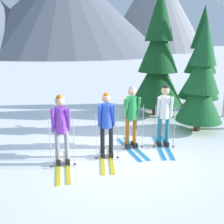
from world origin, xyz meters
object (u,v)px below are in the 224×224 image
skier_in_purple (61,128)px  pine_tree_near (201,81)px  skier_in_green (131,113)px  skier_in_white (164,112)px  skier_in_blue (107,122)px  pine_tree_mid (158,59)px  pine_tree_far (201,62)px

skier_in_purple → pine_tree_near: pine_tree_near is taller
skier_in_green → skier_in_white: (0.89, -0.27, 0.00)m
skier_in_blue → skier_in_green: 0.90m
skier_in_purple → pine_tree_near: bearing=7.7°
pine_tree_near → pine_tree_mid: size_ratio=0.74×
pine_tree_near → pine_tree_far: bearing=48.2°
skier_in_blue → skier_in_green: skier_in_green is taller
skier_in_white → pine_tree_far: (4.25, 3.32, 1.03)m
skier_in_white → pine_tree_far: size_ratio=0.40×
skier_in_blue → skier_in_green: size_ratio=0.99×
pine_tree_mid → skier_in_purple: bearing=-147.6°
skier_in_green → pine_tree_mid: (2.61, 2.66, 1.27)m
skier_in_white → pine_tree_mid: size_ratio=0.36×
skier_in_green → pine_tree_far: bearing=30.7°
skier_in_blue → pine_tree_near: pine_tree_near is taller
pine_tree_near → pine_tree_mid: bearing=93.8°
skier_in_blue → pine_tree_near: size_ratio=0.47×
skier_in_purple → skier_in_green: skier_in_green is taller
skier_in_green → pine_tree_mid: pine_tree_mid is taller
skier_in_blue → skier_in_white: 1.75m
skier_in_green → pine_tree_near: size_ratio=0.48×
skier_in_blue → pine_tree_mid: bearing=40.4°
skier_in_purple → skier_in_white: skier_in_white is taller
skier_in_green → pine_tree_near: 2.87m
pine_tree_near → skier_in_purple: bearing=-172.3°
skier_in_purple → skier_in_green: (2.01, 0.26, 0.05)m
skier_in_purple → skier_in_green: size_ratio=1.03×
skier_in_blue → skier_in_white: bearing=0.4°
skier_in_white → pine_tree_far: bearing=38.0°
skier_in_green → pine_tree_near: pine_tree_near is taller
skier_in_white → pine_tree_mid: (1.72, 2.93, 1.27)m
skier_in_green → skier_in_white: bearing=-16.9°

